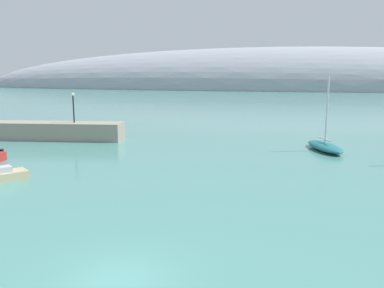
{
  "coord_description": "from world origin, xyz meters",
  "views": [
    {
      "loc": [
        6.27,
        -11.94,
        7.4
      ],
      "look_at": [
        -3.39,
        21.79,
        1.2
      ],
      "focal_mm": 36.52,
      "sensor_mm": 36.0,
      "label": 1
    }
  ],
  "objects": [
    {
      "name": "water",
      "position": [
        0.0,
        0.0,
        0.0
      ],
      "size": [
        600.0,
        600.0,
        0.0
      ],
      "primitive_type": "plane",
      "color": "teal",
      "rests_on": "ground"
    },
    {
      "name": "breakwater_rocks",
      "position": [
        -22.19,
        26.71,
        1.01
      ],
      "size": [
        17.63,
        6.36,
        2.02
      ],
      "primitive_type": "cube",
      "rotation": [
        0.0,
        0.0,
        0.19
      ],
      "color": "gray",
      "rests_on": "ground"
    },
    {
      "name": "distant_ridge",
      "position": [
        -14.32,
        200.58,
        0.0
      ],
      "size": [
        351.22,
        65.0,
        43.7
      ],
      "primitive_type": "ellipsoid",
      "color": "#999EA8",
      "rests_on": "ground"
    },
    {
      "name": "sailboat_teal_near_shore",
      "position": [
        8.47,
        28.37,
        0.45
      ],
      "size": [
        4.39,
        6.84,
        7.35
      ],
      "rotation": [
        0.0,
        0.0,
        5.09
      ],
      "color": "#1E6B70",
      "rests_on": "water"
    },
    {
      "name": "harbor_lamp_post",
      "position": [
        -19.12,
        27.32,
        4.18
      ],
      "size": [
        0.36,
        0.36,
        3.4
      ],
      "color": "black",
      "rests_on": "breakwater_rocks"
    }
  ]
}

